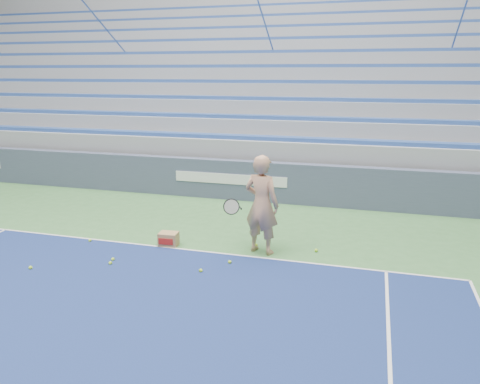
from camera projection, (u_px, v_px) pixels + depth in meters
The scene contains 12 objects.
sponsor_barrier at pixel (232, 180), 13.03m from camera, with size 30.00×0.32×1.10m.
bleachers at pixel (275, 101), 17.90m from camera, with size 31.00×9.15×7.30m.
tennis_player at pixel (262, 205), 9.03m from camera, with size 1.01×0.94×1.96m.
ball_box at pixel (169, 239), 9.57m from camera, with size 0.40×0.32×0.28m.
tennis_ball_0 at pixel (30, 268), 8.45m from camera, with size 0.07×0.07×0.07m, color #B6EA30.
tennis_ball_1 at pixel (230, 262), 8.70m from camera, with size 0.07×0.07×0.07m, color #B6EA30.
tennis_ball_2 at pixel (110, 263), 8.65m from camera, with size 0.07×0.07×0.07m, color #B6EA30.
tennis_ball_3 at pixel (316, 250), 9.27m from camera, with size 0.07×0.07×0.07m, color #B6EA30.
tennis_ball_4 at pixel (201, 271), 8.33m from camera, with size 0.07×0.07×0.07m, color #B6EA30.
tennis_ball_5 at pixel (256, 245), 9.54m from camera, with size 0.07×0.07×0.07m, color #B6EA30.
tennis_ball_6 at pixel (113, 259), 8.82m from camera, with size 0.07×0.07×0.07m, color #B6EA30.
tennis_ball_7 at pixel (90, 240), 9.81m from camera, with size 0.07×0.07×0.07m, color #B6EA30.
Camera 1 is at (3.74, 3.74, 3.47)m, focal length 35.00 mm.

